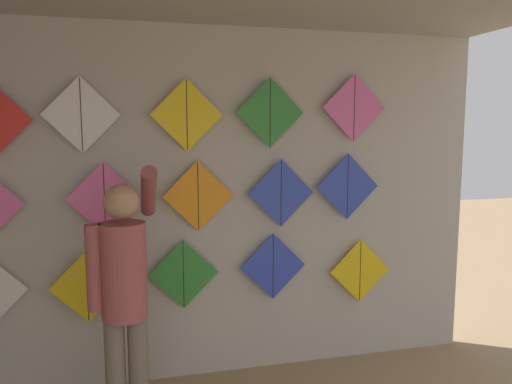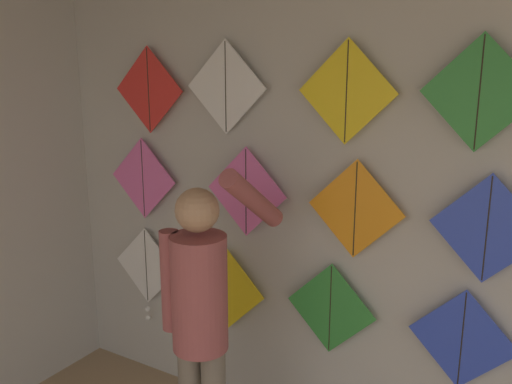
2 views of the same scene
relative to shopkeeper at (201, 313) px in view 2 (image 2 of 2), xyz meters
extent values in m
cube|color=#BCB7AD|center=(0.50, 0.74, 0.39)|extent=(4.93, 0.06, 2.80)
cylinder|color=#9E4C4C|center=(0.00, -0.01, 0.12)|extent=(0.29, 0.29, 0.61)
sphere|color=tan|center=(0.00, -0.01, 0.56)|extent=(0.22, 0.22, 0.22)
cylinder|color=#9E4C4C|center=(-0.18, -0.03, 0.15)|extent=(0.10, 0.10, 0.55)
cylinder|color=#9E4C4C|center=(0.18, 0.23, 0.58)|extent=(0.10, 0.51, 0.40)
cube|color=white|center=(-0.97, 0.65, -0.16)|extent=(0.55, 0.01, 0.55)
cylinder|color=black|center=(-0.97, 0.65, -0.16)|extent=(0.01, 0.01, 0.53)
sphere|color=white|center=(-0.97, 0.64, -0.49)|extent=(0.04, 0.04, 0.04)
sphere|color=white|center=(-0.97, 0.64, -0.56)|extent=(0.04, 0.04, 0.04)
cube|color=yellow|center=(-0.28, 0.65, -0.18)|extent=(0.55, 0.01, 0.55)
cylinder|color=black|center=(-0.28, 0.65, -0.18)|extent=(0.01, 0.01, 0.53)
cube|color=#338C38|center=(0.44, 0.65, -0.13)|extent=(0.55, 0.01, 0.55)
cylinder|color=black|center=(0.44, 0.65, -0.13)|extent=(0.01, 0.01, 0.53)
cube|color=blue|center=(1.17, 0.65, -0.12)|extent=(0.55, 0.01, 0.55)
cylinder|color=black|center=(1.17, 0.65, -0.12)|extent=(0.01, 0.01, 0.53)
cube|color=pink|center=(-0.96, 0.65, 0.47)|extent=(0.55, 0.01, 0.55)
cylinder|color=black|center=(-0.96, 0.65, 0.47)|extent=(0.01, 0.01, 0.53)
cube|color=pink|center=(-0.13, 0.65, 0.49)|extent=(0.55, 0.01, 0.55)
cylinder|color=black|center=(-0.13, 0.65, 0.49)|extent=(0.01, 0.01, 0.53)
cube|color=orange|center=(0.56, 0.65, 0.49)|extent=(0.55, 0.01, 0.55)
cylinder|color=black|center=(0.56, 0.65, 0.49)|extent=(0.01, 0.01, 0.53)
cube|color=blue|center=(1.24, 0.65, 0.49)|extent=(0.55, 0.01, 0.55)
cylinder|color=black|center=(1.24, 0.65, 0.49)|extent=(0.01, 0.01, 0.53)
cube|color=red|center=(-0.87, 0.65, 1.07)|extent=(0.55, 0.01, 0.55)
cylinder|color=black|center=(-0.87, 0.65, 1.07)|extent=(0.01, 0.01, 0.53)
cube|color=white|center=(-0.27, 0.65, 1.11)|extent=(0.55, 0.01, 0.55)
cylinder|color=black|center=(-0.27, 0.65, 1.11)|extent=(0.01, 0.01, 0.53)
cube|color=yellow|center=(0.49, 0.65, 1.11)|extent=(0.55, 0.01, 0.55)
cylinder|color=black|center=(0.49, 0.65, 1.11)|extent=(0.01, 0.01, 0.53)
cube|color=#338C38|center=(1.14, 0.65, 1.13)|extent=(0.55, 0.01, 0.55)
cylinder|color=black|center=(1.14, 0.65, 1.13)|extent=(0.01, 0.01, 0.53)
camera|label=1|loc=(0.06, -3.18, 1.02)|focal=35.00mm
camera|label=2|loc=(1.64, -2.16, 1.34)|focal=40.00mm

